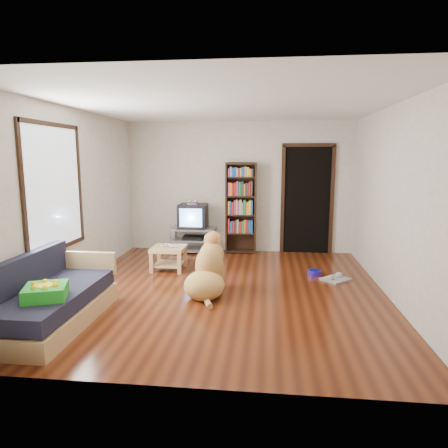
# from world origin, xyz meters

# --- Properties ---
(ground) EXTENTS (5.00, 5.00, 0.00)m
(ground) POSITION_xyz_m (0.00, 0.00, 0.00)
(ground) COLOR #5A260F
(ground) RESTS_ON ground
(ceiling) EXTENTS (5.00, 5.00, 0.00)m
(ceiling) POSITION_xyz_m (0.00, 0.00, 2.60)
(ceiling) COLOR white
(ceiling) RESTS_ON ground
(wall_back) EXTENTS (4.50, 0.00, 4.50)m
(wall_back) POSITION_xyz_m (0.00, 2.50, 1.30)
(wall_back) COLOR beige
(wall_back) RESTS_ON ground
(wall_front) EXTENTS (4.50, 0.00, 4.50)m
(wall_front) POSITION_xyz_m (0.00, -2.50, 1.30)
(wall_front) COLOR beige
(wall_front) RESTS_ON ground
(wall_left) EXTENTS (0.00, 5.00, 5.00)m
(wall_left) POSITION_xyz_m (-2.25, 0.00, 1.30)
(wall_left) COLOR beige
(wall_left) RESTS_ON ground
(wall_right) EXTENTS (0.00, 5.00, 5.00)m
(wall_right) POSITION_xyz_m (2.25, 0.00, 1.30)
(wall_right) COLOR beige
(wall_right) RESTS_ON ground
(green_cushion) EXTENTS (0.54, 0.54, 0.14)m
(green_cushion) POSITION_xyz_m (-1.75, -1.68, 0.49)
(green_cushion) COLOR green
(green_cushion) RESTS_ON sofa
(laptop) EXTENTS (0.34, 0.26, 0.02)m
(laptop) POSITION_xyz_m (-1.08, 0.92, 0.41)
(laptop) COLOR silver
(laptop) RESTS_ON coffee_table
(dog_bowl) EXTENTS (0.22, 0.22, 0.08)m
(dog_bowl) POSITION_xyz_m (1.36, 0.90, 0.04)
(dog_bowl) COLOR #261698
(dog_bowl) RESTS_ON ground
(grey_rag) EXTENTS (0.51, 0.51, 0.03)m
(grey_rag) POSITION_xyz_m (1.66, 0.65, 0.01)
(grey_rag) COLOR #999999
(grey_rag) RESTS_ON ground
(window) EXTENTS (0.03, 1.46, 1.70)m
(window) POSITION_xyz_m (-2.23, -0.50, 1.50)
(window) COLOR white
(window) RESTS_ON wall_left
(doorway) EXTENTS (1.03, 0.05, 2.19)m
(doorway) POSITION_xyz_m (1.35, 2.48, 1.12)
(doorway) COLOR black
(doorway) RESTS_ON wall_back
(tv_stand) EXTENTS (0.90, 0.45, 0.50)m
(tv_stand) POSITION_xyz_m (-0.90, 2.25, 0.27)
(tv_stand) COLOR #99999E
(tv_stand) RESTS_ON ground
(crt_tv) EXTENTS (0.55, 0.52, 0.58)m
(crt_tv) POSITION_xyz_m (-0.90, 2.27, 0.74)
(crt_tv) COLOR black
(crt_tv) RESTS_ON tv_stand
(bookshelf) EXTENTS (0.60, 0.30, 1.80)m
(bookshelf) POSITION_xyz_m (0.05, 2.34, 1.00)
(bookshelf) COLOR black
(bookshelf) RESTS_ON ground
(sofa) EXTENTS (0.80, 1.80, 0.80)m
(sofa) POSITION_xyz_m (-1.87, -1.38, 0.26)
(sofa) COLOR tan
(sofa) RESTS_ON ground
(coffee_table) EXTENTS (0.55, 0.55, 0.40)m
(coffee_table) POSITION_xyz_m (-1.08, 0.95, 0.28)
(coffee_table) COLOR tan
(coffee_table) RESTS_ON ground
(dog) EXTENTS (0.66, 1.09, 0.89)m
(dog) POSITION_xyz_m (-0.24, -0.18, 0.32)
(dog) COLOR tan
(dog) RESTS_ON ground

